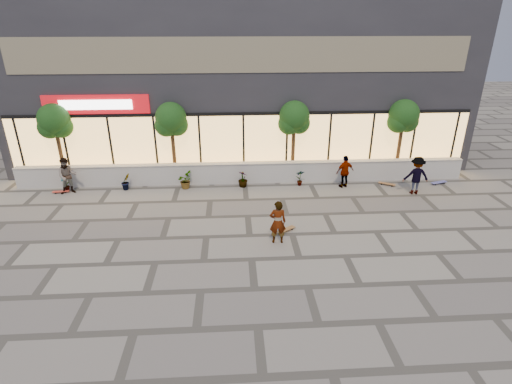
{
  "coord_description": "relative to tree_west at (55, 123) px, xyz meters",
  "views": [
    {
      "loc": [
        -0.56,
        -11.56,
        7.55
      ],
      "look_at": [
        0.31,
        2.77,
        1.3
      ],
      "focal_mm": 28.0,
      "sensor_mm": 36.0,
      "label": 1
    }
  ],
  "objects": [
    {
      "name": "shrub_e",
      "position": [
        11.7,
        -1.25,
        -2.58
      ],
      "size": [
        0.46,
        0.35,
        0.81
      ],
      "primitive_type": "imported",
      "rotation": [
        0.0,
        0.0,
        3.28
      ],
      "color": "#163D13",
      "rests_on": "ground"
    },
    {
      "name": "skateboard_center",
      "position": [
        10.43,
        -5.83,
        -2.9
      ],
      "size": [
        0.79,
        0.66,
        0.1
      ],
      "rotation": [
        0.0,
        0.0,
        0.64
      ],
      "color": "brown",
      "rests_on": "ground"
    },
    {
      "name": "shrub_b",
      "position": [
        3.3,
        -1.25,
        -2.58
      ],
      "size": [
        0.57,
        0.57,
        0.81
      ],
      "primitive_type": "imported",
      "rotation": [
        0.0,
        0.0,
        0.82
      ],
      "color": "#163D13",
      "rests_on": "ground"
    },
    {
      "name": "tree_west",
      "position": [
        0.0,
        0.0,
        0.0
      ],
      "size": [
        1.6,
        1.5,
        3.92
      ],
      "color": "#4E391B",
      "rests_on": "ground"
    },
    {
      "name": "skateboard_right_far",
      "position": [
        18.64,
        -1.5,
        -2.9
      ],
      "size": [
        0.9,
        0.47,
        0.1
      ],
      "rotation": [
        0.0,
        0.0,
        0.3
      ],
      "color": "#535499",
      "rests_on": "ground"
    },
    {
      "name": "skater_left",
      "position": [
        0.76,
        -1.54,
        -2.12
      ],
      "size": [
        0.99,
        0.87,
        1.74
      ],
      "primitive_type": "imported",
      "rotation": [
        0.0,
        0.0,
        0.29
      ],
      "color": "#92795E",
      "rests_on": "ground"
    },
    {
      "name": "ground",
      "position": [
        9.0,
        -7.7,
        -2.99
      ],
      "size": [
        80.0,
        80.0,
        0.0
      ],
      "primitive_type": "plane",
      "color": "gray",
      "rests_on": "ground"
    },
    {
      "name": "shrub_a",
      "position": [
        0.5,
        -1.25,
        -2.58
      ],
      "size": [
        0.43,
        0.29,
        0.81
      ],
      "primitive_type": "imported",
      "color": "#163D13",
      "rests_on": "ground"
    },
    {
      "name": "retail_building",
      "position": [
        9.0,
        4.79,
        1.26
      ],
      "size": [
        24.0,
        9.17,
        8.5
      ],
      "color": "#28272D",
      "rests_on": "ground"
    },
    {
      "name": "tree_east",
      "position": [
        17.0,
        0.0,
        0.0
      ],
      "size": [
        1.6,
        1.5,
        3.92
      ],
      "color": "#4E391B",
      "rests_on": "ground"
    },
    {
      "name": "shrub_d",
      "position": [
        8.9,
        -1.25,
        -2.58
      ],
      "size": [
        0.64,
        0.64,
        0.81
      ],
      "primitive_type": "imported",
      "rotation": [
        0.0,
        0.0,
        2.46
      ],
      "color": "#163D13",
      "rests_on": "ground"
    },
    {
      "name": "skateboard_left",
      "position": [
        0.3,
        -1.5,
        -2.91
      ],
      "size": [
        0.77,
        0.29,
        0.09
      ],
      "rotation": [
        0.0,
        0.0,
        0.13
      ],
      "color": "red",
      "rests_on": "ground"
    },
    {
      "name": "skater_right_near",
      "position": [
        13.81,
        -1.59,
        -2.18
      ],
      "size": [
        1.01,
        0.67,
        1.6
      ],
      "primitive_type": "imported",
      "rotation": [
        0.0,
        0.0,
        3.47
      ],
      "color": "silver",
      "rests_on": "ground"
    },
    {
      "name": "planter_wall",
      "position": [
        9.0,
        -0.7,
        -2.46
      ],
      "size": [
        22.0,
        0.42,
        1.04
      ],
      "color": "beige",
      "rests_on": "ground"
    },
    {
      "name": "skater_center",
      "position": [
        10.0,
        -6.6,
        -2.16
      ],
      "size": [
        0.61,
        0.4,
        1.66
      ],
      "primitive_type": "imported",
      "rotation": [
        0.0,
        0.0,
        3.13
      ],
      "color": "white",
      "rests_on": "ground"
    },
    {
      "name": "tree_mideast",
      "position": [
        11.5,
        0.0,
        0.0
      ],
      "size": [
        1.6,
        1.5,
        3.92
      ],
      "color": "#4E391B",
      "rests_on": "ground"
    },
    {
      "name": "shrub_c",
      "position": [
        6.1,
        -1.25,
        -2.58
      ],
      "size": [
        0.68,
        0.77,
        0.81
      ],
      "primitive_type": "imported",
      "rotation": [
        0.0,
        0.0,
        1.64
      ],
      "color": "#163D13",
      "rests_on": "ground"
    },
    {
      "name": "skateboard_right_near",
      "position": [
        16.0,
        -1.5,
        -2.9
      ],
      "size": [
        0.8,
        0.62,
        0.1
      ],
      "rotation": [
        0.0,
        0.0,
        -0.58
      ],
      "color": "#945F30",
      "rests_on": "ground"
    },
    {
      "name": "skater_right_far",
      "position": [
        16.89,
        -2.53,
        -2.09
      ],
      "size": [
        1.21,
        0.76,
        1.79
      ],
      "primitive_type": "imported",
      "rotation": [
        0.0,
        0.0,
        3.06
      ],
      "color": "maroon",
      "rests_on": "ground"
    },
    {
      "name": "tree_midwest",
      "position": [
        5.5,
        0.0,
        0.0
      ],
      "size": [
        1.6,
        1.5,
        3.92
      ],
      "color": "#4E391B",
      "rests_on": "ground"
    }
  ]
}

